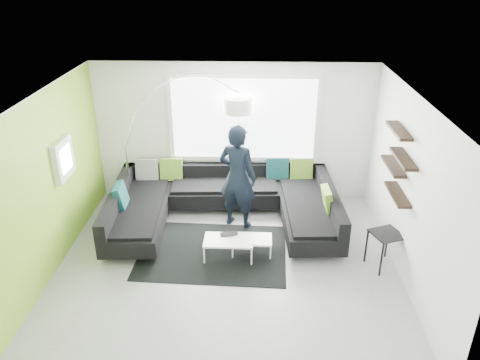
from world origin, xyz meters
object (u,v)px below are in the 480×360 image
laptop (229,235)px  side_table (384,250)px  arc_lamp (125,147)px  person (238,177)px  coffee_table (240,246)px  sectional_sofa (224,207)px

laptop → side_table: bearing=-20.7°
arc_lamp → person: size_ratio=1.34×
coffee_table → laptop: (-0.18, 0.05, 0.18)m
side_table → person: size_ratio=0.32×
person → laptop: (-0.10, -0.96, -0.63)m
person → sectional_sofa: bearing=33.2°
sectional_sofa → coffee_table: 1.04m
person → laptop: size_ratio=5.83×
coffee_table → arc_lamp: bearing=146.4°
sectional_sofa → side_table: bearing=-27.0°
side_table → person: 2.79m
arc_lamp → side_table: (4.55, -1.76, -1.01)m
sectional_sofa → side_table: size_ratio=6.76×
laptop → sectional_sofa: bearing=85.1°
person → coffee_table: bearing=116.6°
side_table → arc_lamp: bearing=158.8°
arc_lamp → side_table: bearing=-26.7°
coffee_table → side_table: size_ratio=1.69×
sectional_sofa → laptop: bearing=-83.4°
person → laptop: bearing=105.9°
sectional_sofa → person: (0.25, 0.05, 0.60)m
arc_lamp → coffee_table: bearing=-40.0°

